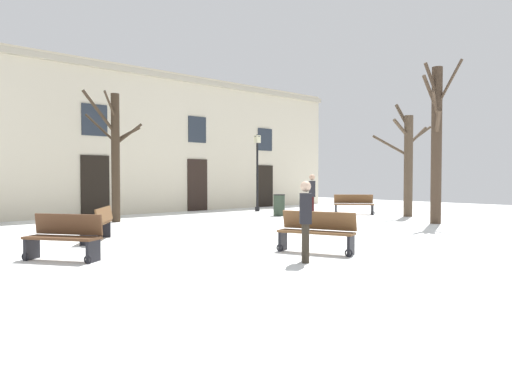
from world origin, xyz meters
TOP-DOWN VIEW (x-y plane):
  - ground_plane at (0.00, 0.00)m, footprint 36.96×36.96m
  - building_facade at (0.00, 9.00)m, footprint 23.10×0.60m
  - tree_foreground at (-3.03, 6.03)m, footprint 2.21×1.85m
  - tree_right_of_center at (7.03, 0.17)m, footprint 2.26×1.77m
  - tree_left_of_center at (4.98, -2.11)m, footprint 1.94×1.37m
  - streetlamp at (4.44, 6.56)m, footprint 0.30×0.30m
  - litter_bin at (3.31, 3.96)m, footprint 0.50×0.50m
  - bench_near_lamp at (-5.73, 1.44)m, footprint 1.38×1.62m
  - bench_back_to_back_left at (-3.03, -3.52)m, footprint 0.99×1.74m
  - bench_facing_shops at (6.26, 2.30)m, footprint 1.51×1.56m
  - bench_back_to_back_right at (-7.43, -0.77)m, footprint 1.24×1.52m
  - person_by_shop_door at (-4.07, -4.13)m, footprint 0.42×0.42m
  - person_crossing_plaza at (3.78, 2.55)m, footprint 0.42×0.43m

SIDE VIEW (x-z plane):
  - ground_plane at x=0.00m, z-range 0.00..0.00m
  - bench_facing_shops at x=6.26m, z-range 0.01..0.88m
  - bench_back_to_back_right at x=-7.43m, z-range 0.00..0.91m
  - litter_bin at x=3.31m, z-range 0.00..0.91m
  - bench_near_lamp at x=-5.73m, z-range 0.02..0.89m
  - bench_back_to_back_left at x=-3.03m, z-range 0.02..0.92m
  - person_by_shop_door at x=-4.07m, z-range 0.07..1.64m
  - person_crossing_plaza at x=3.78m, z-range 0.10..1.84m
  - streetlamp at x=4.44m, z-range 0.42..4.09m
  - tree_right_of_center at x=7.03m, z-range -0.05..4.65m
  - tree_foreground at x=-3.03m, z-range 0.16..4.82m
  - tree_left_of_center at x=4.98m, z-range 0.14..5.71m
  - building_facade at x=0.00m, z-range 0.05..6.53m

